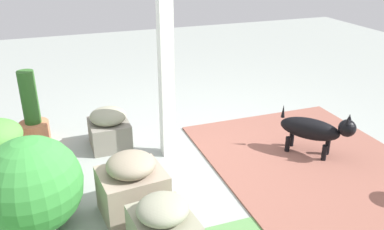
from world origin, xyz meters
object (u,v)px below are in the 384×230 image
(stone_planter_mid, at_px, (132,186))
(terracotta_pot_tall, at_px, (33,118))
(round_shrub, at_px, (32,185))
(porch_pillar, at_px, (165,38))
(dog, at_px, (315,129))
(stone_planter_nearest, at_px, (109,128))

(stone_planter_mid, xyz_separation_m, terracotta_pot_tall, (0.69, -1.49, 0.04))
(round_shrub, xyz_separation_m, terracotta_pot_tall, (0.01, -1.41, -0.08))
(porch_pillar, bearing_deg, dog, 158.29)
(stone_planter_mid, height_order, terracotta_pot_tall, terracotta_pot_tall)
(porch_pillar, distance_m, stone_planter_nearest, 1.13)
(stone_planter_nearest, height_order, dog, dog)
(stone_planter_mid, distance_m, round_shrub, 0.70)
(terracotta_pot_tall, bearing_deg, stone_planter_mid, 115.03)
(stone_planter_mid, bearing_deg, stone_planter_nearest, -90.63)
(porch_pillar, relative_size, stone_planter_mid, 4.48)
(dog, bearing_deg, stone_planter_nearest, -25.63)
(round_shrub, distance_m, terracotta_pot_tall, 1.41)
(porch_pillar, bearing_deg, stone_planter_nearest, -34.56)
(stone_planter_nearest, distance_m, dog, 2.00)
(stone_planter_nearest, xyz_separation_m, stone_planter_mid, (0.01, 1.15, 0.04))
(porch_pillar, distance_m, terracotta_pot_tall, 1.64)
(stone_planter_mid, bearing_deg, terracotta_pot_tall, -64.97)
(stone_planter_nearest, relative_size, round_shrub, 0.61)
(terracotta_pot_tall, relative_size, dog, 1.26)
(stone_planter_mid, xyz_separation_m, dog, (-1.81, -0.29, 0.04))
(stone_planter_mid, distance_m, terracotta_pot_tall, 1.64)
(stone_planter_mid, relative_size, terracotta_pot_tall, 0.66)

